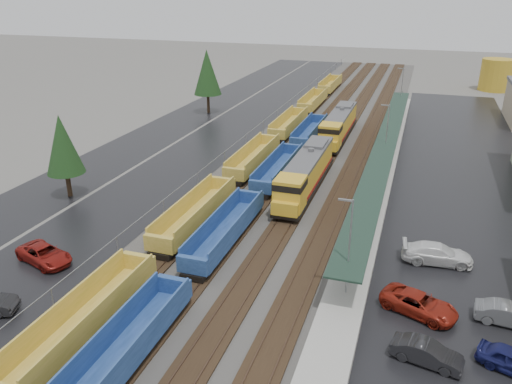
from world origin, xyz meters
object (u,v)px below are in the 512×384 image
parked_car_east_c (437,254)px  parked_car_east_a (427,353)px  locomotive_lead (305,174)px  locomotive_trail (338,126)px  well_string_blue (226,231)px  parked_car_west_c (44,254)px  well_string_yellow (254,158)px  parked_car_east_e (510,315)px  parked_car_east_b (419,304)px  storage_tank (496,75)px

parked_car_east_c → parked_car_east_a: bearing=171.7°
locomotive_lead → locomotive_trail: 21.00m
well_string_blue → parked_car_west_c: well_string_blue is taller
well_string_yellow → parked_car_west_c: 28.90m
well_string_yellow → parked_car_west_c: well_string_yellow is taller
parked_car_east_e → locomotive_trail: bearing=29.3°
locomotive_lead → parked_car_east_b: 22.68m
parked_car_west_c → parked_car_east_c: size_ratio=0.93×
locomotive_trail → parked_car_east_c: bearing=-66.8°
locomotive_trail → well_string_yellow: bearing=-118.2°
storage_tank → well_string_blue: bearing=-109.8°
well_string_yellow → parked_car_east_a: bearing=-54.7°
locomotive_lead → well_string_blue: bearing=-106.6°
parked_car_east_e → parked_car_east_a: bearing=141.4°
parked_car_east_c → storage_tank: bearing=-13.9°
parked_car_east_c → well_string_yellow: bearing=46.1°
locomotive_trail → parked_car_east_c: locomotive_trail is taller
locomotive_trail → parked_car_east_c: (13.79, -32.19, -1.44)m
parked_car_west_c → parked_car_east_e: 35.45m
well_string_blue → parked_car_east_b: 17.46m
locomotive_lead → well_string_blue: (-4.00, -13.38, -1.11)m
storage_tank → parked_car_east_b: (-13.12, -88.16, -2.60)m
well_string_blue → parked_car_east_e: size_ratio=18.46×
locomotive_trail → storage_tank: 54.77m
parked_car_west_c → well_string_blue: bearing=-40.7°
locomotive_lead → parked_car_east_e: 25.91m
storage_tank → parked_car_east_c: (-11.91, -80.54, -2.52)m
parked_car_east_c → parked_car_east_e: (4.61, -6.99, -0.09)m
storage_tank → parked_car_east_a: size_ratio=1.57×
parked_car_east_c → parked_car_east_e: 8.37m
well_string_yellow → parked_car_east_e: (26.40, -24.29, -0.46)m
parked_car_east_e → locomotive_lead: bearing=49.4°
locomotive_lead → parked_car_west_c: size_ratio=3.53×
parked_car_west_c → parked_car_east_c: (30.70, 10.19, 0.09)m
well_string_blue → parked_car_west_c: size_ratio=15.47×
locomotive_lead → parked_car_east_a: bearing=-61.1°
parked_car_east_c → parked_car_east_e: bearing=-152.1°
storage_tank → parked_car_east_b: storage_tank is taller
locomotive_lead → locomotive_trail: (0.00, 21.00, 0.00)m
parked_car_east_b → parked_car_east_e: bearing=-61.8°
storage_tank → locomotive_lead: bearing=-110.3°
well_string_yellow → parked_car_east_b: (20.58, -24.92, -0.45)m
well_string_blue → parked_car_east_c: size_ratio=14.42×
locomotive_lead → well_string_yellow: locomotive_lead is taller
parked_car_east_a → parked_car_east_e: (5.22, 5.66, 0.03)m
parked_car_east_c → parked_car_east_e: size_ratio=1.28×
parked_car_east_a → parked_car_east_b: (-0.59, 5.04, 0.03)m
parked_car_west_c → locomotive_trail: bearing=-4.3°
locomotive_trail → locomotive_lead: bearing=-90.0°
parked_car_east_c → locomotive_lead: bearing=45.4°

